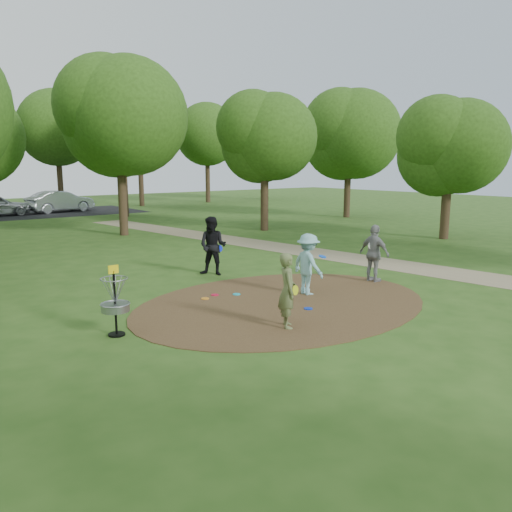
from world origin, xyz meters
TOP-DOWN VIEW (x-y plane):
  - ground at (0.00, 0.00)m, footprint 100.00×100.00m
  - dirt_clearing at (0.00, 0.00)m, footprint 8.40×8.40m
  - footpath at (6.50, 2.00)m, footprint 7.55×39.89m
  - parking_lot at (2.00, 30.00)m, footprint 14.00×8.00m
  - player_observer_with_disc at (-1.25, -1.55)m, footprint 0.68×0.74m
  - player_throwing_with_disc at (1.14, 0.29)m, footprint 1.11×1.15m
  - player_walking_with_disc at (0.42, 4.05)m, footprint 1.16×1.20m
  - player_waiting_with_disc at (3.84, 0.15)m, footprint 0.49×1.08m
  - disc_ground_cyan at (-0.51, 1.44)m, footprint 0.22×0.22m
  - disc_ground_blue at (0.10, -0.83)m, footprint 0.22×0.22m
  - disc_ground_red at (-1.03, 1.75)m, footprint 0.22×0.22m
  - car_right at (3.37, 30.24)m, footprint 5.29×2.86m
  - disc_ground_orange at (-1.45, 1.60)m, footprint 0.22×0.22m
  - disc_golf_basket at (-4.50, 0.30)m, footprint 0.63×0.63m
  - tree_ring at (1.63, 9.02)m, footprint 37.25×45.35m

SIDE VIEW (x-z plane):
  - ground at x=0.00m, z-range 0.00..0.00m
  - parking_lot at x=2.00m, z-range 0.00..0.01m
  - footpath at x=6.50m, z-range 0.00..0.01m
  - dirt_clearing at x=0.00m, z-range 0.00..0.02m
  - disc_ground_cyan at x=-0.51m, z-range 0.02..0.04m
  - disc_ground_blue at x=0.10m, z-range 0.02..0.04m
  - disc_ground_red at x=-1.03m, z-range 0.02..0.04m
  - disc_ground_orange at x=-1.45m, z-range 0.02..0.04m
  - car_right at x=3.37m, z-range 0.00..1.65m
  - player_observer_with_disc at x=-1.25m, z-range 0.00..1.71m
  - player_throwing_with_disc at x=1.14m, z-range 0.00..1.73m
  - disc_golf_basket at x=-4.50m, z-range 0.10..1.64m
  - player_waiting_with_disc at x=3.84m, z-range 0.00..1.80m
  - player_walking_with_disc at x=0.42m, z-range 0.00..1.95m
  - tree_ring at x=1.63m, z-range 0.77..9.83m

